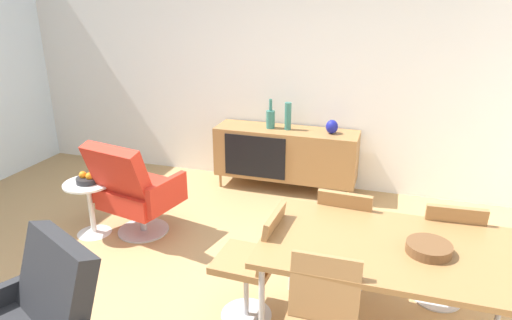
% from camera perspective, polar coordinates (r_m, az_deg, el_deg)
% --- Properties ---
extents(ground_plane, '(8.32, 8.32, 0.00)m').
position_cam_1_polar(ground_plane, '(3.55, -9.76, -17.60)').
color(ground_plane, tan).
extents(wall_back, '(6.80, 0.12, 2.80)m').
position_cam_1_polar(wall_back, '(5.29, 2.34, 12.03)').
color(wall_back, white).
rests_on(wall_back, ground_plane).
extents(sideboard, '(1.60, 0.45, 0.72)m').
position_cam_1_polar(sideboard, '(5.18, 3.71, 0.86)').
color(sideboard, olive).
rests_on(sideboard, ground_plane).
extents(vase_cobalt, '(0.10, 0.10, 0.33)m').
position_cam_1_polar(vase_cobalt, '(5.11, 1.82, 5.22)').
color(vase_cobalt, '#337266').
rests_on(vase_cobalt, sideboard).
extents(vase_sculptural_dark, '(0.13, 0.13, 0.15)m').
position_cam_1_polar(vase_sculptural_dark, '(4.99, 9.47, 4.13)').
color(vase_sculptural_dark, navy).
rests_on(vase_sculptural_dark, sideboard).
extents(vase_ceramic_small, '(0.07, 0.07, 0.31)m').
position_cam_1_polar(vase_ceramic_small, '(5.05, 4.01, 5.48)').
color(vase_ceramic_small, '#337266').
rests_on(vase_ceramic_small, sideboard).
extents(dining_table, '(1.60, 0.90, 0.74)m').
position_cam_1_polar(dining_table, '(2.91, 17.03, -10.93)').
color(dining_table, olive).
rests_on(dining_table, ground_plane).
extents(wooden_bowl_on_table, '(0.26, 0.26, 0.06)m').
position_cam_1_polar(wooden_bowl_on_table, '(2.86, 20.80, -10.27)').
color(wooden_bowl_on_table, brown).
rests_on(wooden_bowl_on_table, dining_table).
extents(dining_chair_back_right, '(0.42, 0.45, 0.86)m').
position_cam_1_polar(dining_chair_back_right, '(3.54, 22.69, -10.06)').
color(dining_chair_back_right, '#9E7042').
rests_on(dining_chair_back_right, ground_plane).
extents(dining_chair_back_left, '(0.42, 0.44, 0.86)m').
position_cam_1_polar(dining_chair_back_left, '(3.52, 11.09, -8.88)').
color(dining_chair_back_left, '#9E7042').
rests_on(dining_chair_back_left, ground_plane).
extents(dining_chair_near_window, '(0.44, 0.42, 0.86)m').
position_cam_1_polar(dining_chair_near_window, '(3.13, -0.21, -12.41)').
color(dining_chair_near_window, '#9E7042').
rests_on(dining_chair_near_window, ground_plane).
extents(lounge_chair_red, '(0.81, 0.76, 0.95)m').
position_cam_1_polar(lounge_chair_red, '(4.32, -15.00, -3.51)').
color(lounge_chair_red, red).
rests_on(lounge_chair_red, ground_plane).
extents(side_table_round, '(0.44, 0.44, 0.52)m').
position_cam_1_polar(side_table_round, '(4.53, -20.01, -4.97)').
color(side_table_round, white).
rests_on(side_table_round, ground_plane).
extents(fruit_bowl, '(0.20, 0.20, 0.11)m').
position_cam_1_polar(fruit_bowl, '(4.44, -20.38, -2.23)').
color(fruit_bowl, '#262628').
rests_on(fruit_bowl, side_table_round).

